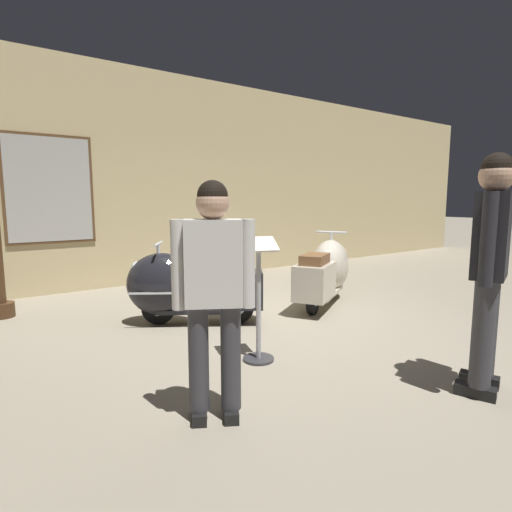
% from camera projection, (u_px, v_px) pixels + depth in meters
% --- Properties ---
extents(ground_plane, '(60.00, 60.00, 0.00)m').
position_uv_depth(ground_plane, '(286.00, 327.00, 4.68)').
color(ground_plane, gray).
extents(showroom_back_wall, '(18.00, 0.24, 3.57)m').
position_uv_depth(showroom_back_wall, '(160.00, 179.00, 7.20)').
color(showroom_back_wall, '#CCB784').
rests_on(showroom_back_wall, ground).
extents(scooter_0, '(1.55, 1.22, 0.95)m').
position_uv_depth(scooter_0, '(184.00, 287.00, 4.78)').
color(scooter_0, black).
rests_on(scooter_0, ground).
extents(scooter_1, '(1.62, 1.22, 0.99)m').
position_uv_depth(scooter_1, '(326.00, 271.00, 5.75)').
color(scooter_1, black).
rests_on(scooter_1, ground).
extents(visitor_0, '(0.57, 0.38, 1.76)m').
position_uv_depth(visitor_0, '(490.00, 258.00, 2.99)').
color(visitor_0, black).
rests_on(visitor_0, ground).
extents(visitor_1, '(0.47, 0.37, 1.56)m').
position_uv_depth(visitor_1, '(214.00, 285.00, 2.61)').
color(visitor_1, black).
rests_on(visitor_1, ground).
extents(info_stanchion, '(0.38, 0.32, 1.11)m').
position_uv_depth(info_stanchion, '(259.00, 310.00, 3.67)').
color(info_stanchion, '#333338').
rests_on(info_stanchion, ground).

